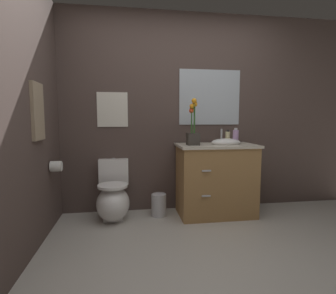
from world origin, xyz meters
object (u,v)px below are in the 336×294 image
Objects in this scene: trash_bin at (159,205)px; wall_mirror at (210,97)px; hanging_towel at (38,112)px; vanity_cabinet at (216,179)px; flower_vase at (193,128)px; toilet at (113,199)px; toilet_paper_roll at (56,166)px; lotion_bottle at (236,137)px; wall_poster at (112,110)px; soap_bottle at (228,137)px.

trash_bin is 0.34× the size of wall_mirror.
hanging_towel is (-1.86, -0.78, -0.21)m from wall_mirror.
vanity_cabinet is 1.95× the size of flower_vase.
toilet_paper_roll reaches higher than toilet.
vanity_cabinet is 1.05m from wall_mirror.
hanging_towel is at bearing -155.15° from trash_bin.
lotion_bottle is at bearing -1.87° from trash_bin.
wall_poster is (-1.48, 0.28, 0.33)m from lotion_bottle.
wall_mirror is (-0.25, 0.28, 0.49)m from lotion_bottle.
lotion_bottle is (0.55, 0.06, -0.11)m from flower_vase.
trash_bin is (-0.88, -0.07, -0.81)m from soap_bottle.
flower_vase is at bearing -173.52° from lotion_bottle.
flower_vase is 0.67× the size of wall_mirror.
lotion_bottle is 1.55m from wall_poster.
vanity_cabinet is at bearing -13.36° from wall_poster.
wall_mirror is at bearing 12.22° from toilet.
wall_poster is at bearing 166.64° from vanity_cabinet.
wall_poster reaches higher than toilet.
flower_vase is at bearing -171.45° from vanity_cabinet.
soap_bottle is at bearing -43.82° from wall_mirror.
toilet_paper_roll is (-2.05, -0.19, -0.28)m from lotion_bottle.
wall_poster is (0.00, 0.27, 1.04)m from toilet.
trash_bin is (-0.95, 0.03, -0.82)m from lotion_bottle.
soap_bottle is at bearing 16.50° from hanging_towel.
wall_mirror is 2.02m from toilet_paper_roll.
flower_vase is at bearing -19.97° from wall_poster.
trash_bin is 1.51m from wall_mirror.
vanity_cabinet is 2.02× the size of hanging_towel.
toilet is 1.28× the size of flower_vase.
lotion_bottle is 0.46× the size of wall_poster.
toilet_paper_roll is at bearing -171.85° from soap_bottle.
flower_vase is at bearing -4.41° from toilet.
toilet is 1.65m from lotion_bottle.
flower_vase is 0.59m from wall_mirror.
wall_poster is at bearing 180.00° from wall_mirror.
flower_vase is 1.02m from wall_poster.
hanging_towel is at bearing -99.73° from toilet_paper_roll.
wall_mirror reaches higher than toilet_paper_roll.
vanity_cabinet reaches higher than toilet.
vanity_cabinet is 6.18× the size of soap_bottle.
vanity_cabinet is 2.08m from hanging_towel.
soap_bottle is 0.33× the size of hanging_towel.
soap_bottle is 0.40× the size of wall_poster.
toilet is 1.33× the size of hanging_towel.
wall_poster is at bearing 51.54° from hanging_towel.
vanity_cabinet is 0.77m from trash_bin.
vanity_cabinet is 3.86× the size of trash_bin.
lotion_bottle reaches higher than trash_bin.
lotion_bottle is 0.71× the size of trash_bin.
flower_vase is at bearing 4.73° from toilet_paper_roll.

